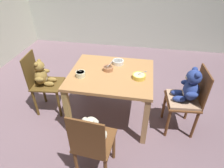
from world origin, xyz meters
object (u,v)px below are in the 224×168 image
(teddy_chair_near_left, at_px, (42,78))
(porridge_bowl_white_far_center, at_px, (118,62))
(dining_table, at_px, (111,80))
(teddy_chair_near_front, at_px, (92,138))
(teddy_chair_near_right, at_px, (188,92))
(porridge_bowl_terracotta_center, at_px, (108,68))
(porridge_bowl_yellow_near_right, at_px, (139,76))
(porridge_bowl_cream_near_left, at_px, (81,74))

(teddy_chair_near_left, xyz_separation_m, porridge_bowl_white_far_center, (1.01, 0.27, 0.21))
(porridge_bowl_white_far_center, bearing_deg, dining_table, -101.02)
(teddy_chair_near_front, height_order, teddy_chair_near_right, teddy_chair_near_right)
(teddy_chair_near_front, xyz_separation_m, teddy_chair_near_right, (0.97, 0.83, 0.04))
(dining_table, distance_m, teddy_chair_near_left, 0.97)
(teddy_chair_near_front, relative_size, porridge_bowl_terracotta_center, 7.02)
(teddy_chair_near_left, height_order, teddy_chair_near_right, teddy_chair_near_right)
(porridge_bowl_white_far_center, relative_size, porridge_bowl_yellow_near_right, 0.91)
(dining_table, relative_size, porridge_bowl_cream_near_left, 8.49)
(dining_table, height_order, teddy_chair_near_front, teddy_chair_near_front)
(porridge_bowl_yellow_near_right, bearing_deg, porridge_bowl_white_far_center, 134.31)
(dining_table, bearing_deg, porridge_bowl_white_far_center, 78.98)
(teddy_chair_near_front, distance_m, porridge_bowl_terracotta_center, 0.97)
(porridge_bowl_cream_near_left, bearing_deg, teddy_chair_near_right, 3.81)
(porridge_bowl_terracotta_center, relative_size, porridge_bowl_yellow_near_right, 0.77)
(porridge_bowl_terracotta_center, bearing_deg, teddy_chair_near_front, -87.99)
(dining_table, relative_size, teddy_chair_near_front, 1.15)
(porridge_bowl_white_far_center, bearing_deg, porridge_bowl_yellow_near_right, -45.69)
(dining_table, relative_size, porridge_bowl_yellow_near_right, 6.25)
(teddy_chair_near_left, relative_size, porridge_bowl_cream_near_left, 7.35)
(porridge_bowl_terracotta_center, distance_m, porridge_bowl_cream_near_left, 0.36)
(porridge_bowl_yellow_near_right, bearing_deg, porridge_bowl_terracotta_center, 163.66)
(teddy_chair_near_left, height_order, porridge_bowl_cream_near_left, teddy_chair_near_left)
(porridge_bowl_yellow_near_right, relative_size, porridge_bowl_cream_near_left, 1.36)
(porridge_bowl_white_far_center, bearing_deg, teddy_chair_near_right, -18.78)
(teddy_chair_near_front, relative_size, porridge_bowl_yellow_near_right, 5.43)
(teddy_chair_near_right, xyz_separation_m, porridge_bowl_yellow_near_right, (-0.60, -0.00, 0.16))
(porridge_bowl_white_far_center, bearing_deg, porridge_bowl_cream_near_left, -135.48)
(teddy_chair_near_front, xyz_separation_m, porridge_bowl_white_far_center, (0.07, 1.14, 0.21))
(dining_table, height_order, porridge_bowl_white_far_center, porridge_bowl_white_far_center)
(teddy_chair_near_front, distance_m, porridge_bowl_white_far_center, 1.16)
(teddy_chair_near_right, height_order, porridge_bowl_terracotta_center, teddy_chair_near_right)
(porridge_bowl_cream_near_left, bearing_deg, porridge_bowl_white_far_center, 44.52)
(porridge_bowl_white_far_center, xyz_separation_m, porridge_bowl_terracotta_center, (-0.10, -0.19, -0.00))
(porridge_bowl_terracotta_center, height_order, porridge_bowl_yellow_near_right, porridge_bowl_yellow_near_right)
(porridge_bowl_terracotta_center, bearing_deg, teddy_chair_near_right, -6.64)
(porridge_bowl_cream_near_left, bearing_deg, porridge_bowl_terracotta_center, 34.12)
(teddy_chair_near_left, xyz_separation_m, teddy_chair_near_right, (1.92, -0.04, 0.04))
(teddy_chair_near_left, xyz_separation_m, teddy_chair_near_front, (0.95, -0.87, -0.00))
(dining_table, bearing_deg, teddy_chair_near_left, -179.06)
(porridge_bowl_terracotta_center, height_order, porridge_bowl_cream_near_left, porridge_bowl_cream_near_left)
(porridge_bowl_yellow_near_right, bearing_deg, teddy_chair_near_front, -113.94)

